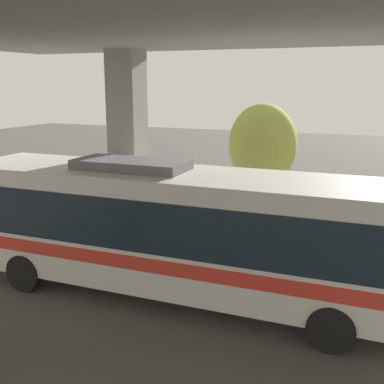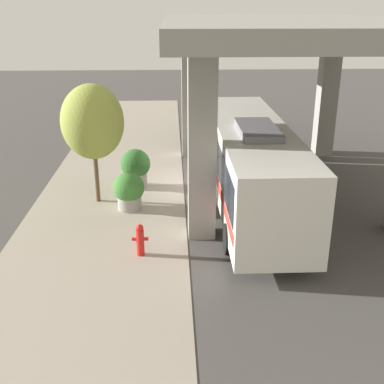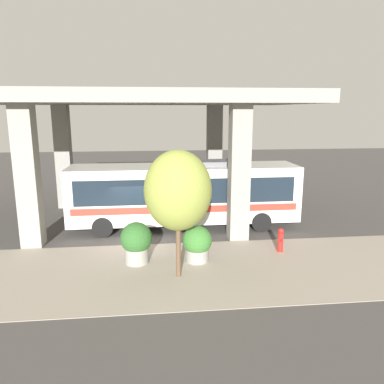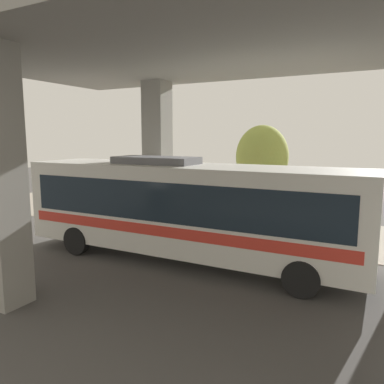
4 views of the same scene
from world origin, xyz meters
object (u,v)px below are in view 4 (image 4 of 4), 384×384
at_px(planter_front, 287,216).
at_px(planter_middle, 233,213).
at_px(fire_hydrant, 156,213).
at_px(street_tree_near, 262,157).
at_px(bus, 186,205).

bearing_deg(planter_front, planter_middle, -92.20).
height_order(fire_hydrant, street_tree_near, street_tree_near).
height_order(bus, planter_front, bus).
height_order(fire_hydrant, planter_middle, planter_middle).
xyz_separation_m(fire_hydrant, street_tree_near, (-1.97, 4.56, 2.71)).
xyz_separation_m(bus, street_tree_near, (-5.98, 0.75, 1.36)).
bearing_deg(bus, planter_middle, -178.71).
relative_size(bus, planter_middle, 7.76).
bearing_deg(bus, planter_front, 152.90).
xyz_separation_m(fire_hydrant, planter_middle, (-0.63, 3.70, 0.22)).
height_order(fire_hydrant, planter_front, planter_front).
distance_m(fire_hydrant, planter_middle, 3.76).
bearing_deg(fire_hydrant, street_tree_near, 113.35).
distance_m(bus, planter_front, 5.21).
relative_size(bus, planter_front, 6.86).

